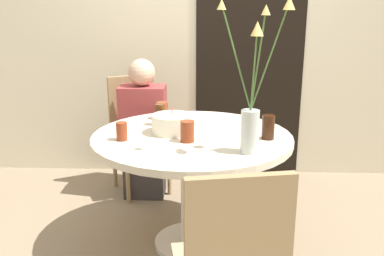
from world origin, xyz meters
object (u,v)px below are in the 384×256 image
side_plate (203,121)px  drink_glass_4 (268,127)px  chair_far_back (137,127)px  flower_vase (253,103)px  drink_glass_2 (122,131)px  drink_glass_3 (160,115)px  person_guest (144,133)px  drink_glass_1 (187,131)px  birthday_cake (172,124)px  drink_glass_0 (162,111)px

side_plate → drink_glass_4: size_ratio=1.35×
chair_far_back → drink_glass_4: (0.91, -0.94, 0.28)m
flower_vase → drink_glass_2: flower_vase is taller
drink_glass_2 → drink_glass_3: drink_glass_3 is taller
chair_far_back → flower_vase: 1.50m
drink_glass_2 → person_guest: 0.90m
chair_far_back → drink_glass_3: 0.78m
drink_glass_2 → side_plate: bearing=42.2°
chair_far_back → side_plate: (0.53, -0.59, 0.21)m
drink_glass_1 → person_guest: size_ratio=0.11×
chair_far_back → drink_glass_4: 1.33m
birthday_cake → drink_glass_4: birthday_cake is taller
flower_vase → drink_glass_3: flower_vase is taller
drink_glass_1 → drink_glass_4: (0.45, 0.07, 0.01)m
drink_glass_2 → person_guest: size_ratio=0.10×
chair_far_back → side_plate: bearing=-76.7°
drink_glass_4 → person_guest: (-0.83, 0.80, -0.29)m
side_plate → drink_glass_0: drink_glass_0 is taller
chair_far_back → birthday_cake: chair_far_back is taller
drink_glass_3 → drink_glass_2: bearing=-119.1°
drink_glass_1 → drink_glass_3: (-0.19, 0.33, 0.01)m
chair_far_back → drink_glass_1: size_ratio=7.79×
flower_vase → side_plate: bearing=113.4°
chair_far_back → birthday_cake: bearing=-95.6°
drink_glass_2 → flower_vase: bearing=-15.3°
drink_glass_1 → drink_glass_2: size_ratio=1.13×
side_plate → drink_glass_3: bearing=-163.0°
flower_vase → drink_glass_0: 0.87m
flower_vase → drink_glass_1: (-0.33, 0.18, -0.20)m
chair_far_back → drink_glass_0: bearing=-91.7°
birthday_cake → drink_glass_0: bearing=106.5°
birthday_cake → drink_glass_3: size_ratio=1.78×
birthday_cake → drink_glass_3: (-0.09, 0.17, 0.01)m
drink_glass_2 → drink_glass_4: 0.82m
birthday_cake → drink_glass_3: birthday_cake is taller
flower_vase → chair_far_back: bearing=123.7°
chair_far_back → person_guest: (0.08, -0.14, -0.01)m
birthday_cake → drink_glass_4: bearing=-9.9°
drink_glass_2 → drink_glass_3: (0.18, 0.32, 0.02)m
drink_glass_2 → drink_glass_4: drink_glass_4 is taller
side_plate → drink_glass_4: bearing=-42.6°
flower_vase → drink_glass_2: size_ratio=7.42×
drink_glass_0 → drink_glass_2: drink_glass_0 is taller
flower_vase → drink_glass_2: (-0.70, 0.19, -0.21)m
chair_far_back → drink_glass_0: 0.64m
drink_glass_1 → chair_far_back: bearing=114.5°
chair_far_back → person_guest: 0.16m
chair_far_back → flower_vase: flower_vase is taller
birthday_cake → drink_glass_4: 0.56m
drink_glass_0 → drink_glass_3: bearing=-88.2°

